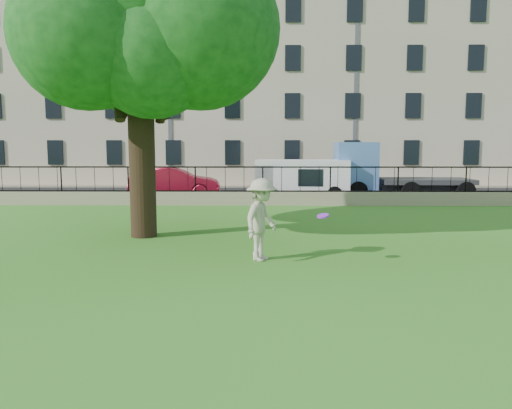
{
  "coord_description": "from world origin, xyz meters",
  "views": [
    {
      "loc": [
        -0.06,
        -10.12,
        2.64
      ],
      "look_at": [
        -0.21,
        3.5,
        1.03
      ],
      "focal_mm": 35.0,
      "sensor_mm": 36.0,
      "label": 1
    }
  ],
  "objects_px": {
    "tree": "(134,14)",
    "white_van": "(302,179)",
    "red_sedan": "(175,183)",
    "blue_truck": "(402,170)",
    "man": "(262,220)",
    "frisbee": "(323,216)"
  },
  "relations": [
    {
      "from": "tree",
      "to": "frisbee",
      "type": "bearing_deg",
      "value": -35.46
    },
    {
      "from": "frisbee",
      "to": "blue_truck",
      "type": "xyz_separation_m",
      "value": [
        5.8,
        14.6,
        0.3
      ]
    },
    {
      "from": "man",
      "to": "frisbee",
      "type": "xyz_separation_m",
      "value": [
        1.35,
        -0.43,
        0.15
      ]
    },
    {
      "from": "man",
      "to": "blue_truck",
      "type": "distance_m",
      "value": 15.88
    },
    {
      "from": "white_van",
      "to": "blue_truck",
      "type": "xyz_separation_m",
      "value": [
        5.1,
        0.54,
        0.44
      ]
    },
    {
      "from": "man",
      "to": "blue_truck",
      "type": "relative_size",
      "value": 0.28
    },
    {
      "from": "tree",
      "to": "red_sedan",
      "type": "bearing_deg",
      "value": 94.5
    },
    {
      "from": "white_van",
      "to": "blue_truck",
      "type": "height_order",
      "value": "blue_truck"
    },
    {
      "from": "man",
      "to": "frisbee",
      "type": "distance_m",
      "value": 1.43
    },
    {
      "from": "frisbee",
      "to": "white_van",
      "type": "height_order",
      "value": "white_van"
    },
    {
      "from": "red_sedan",
      "to": "blue_truck",
      "type": "xyz_separation_m",
      "value": [
        11.6,
        0.0,
        0.65
      ]
    },
    {
      "from": "red_sedan",
      "to": "white_van",
      "type": "distance_m",
      "value": 6.53
    },
    {
      "from": "man",
      "to": "frisbee",
      "type": "bearing_deg",
      "value": -80.51
    },
    {
      "from": "tree",
      "to": "blue_truck",
      "type": "distance_m",
      "value": 16.19
    },
    {
      "from": "tree",
      "to": "white_van",
      "type": "relative_size",
      "value": 2.08
    },
    {
      "from": "tree",
      "to": "white_van",
      "type": "distance_m",
      "value": 13.09
    },
    {
      "from": "red_sedan",
      "to": "white_van",
      "type": "height_order",
      "value": "white_van"
    },
    {
      "from": "tree",
      "to": "red_sedan",
      "type": "xyz_separation_m",
      "value": [
        -0.87,
        11.09,
        -5.55
      ]
    },
    {
      "from": "frisbee",
      "to": "red_sedan",
      "type": "relative_size",
      "value": 0.06
    },
    {
      "from": "man",
      "to": "red_sedan",
      "type": "relative_size",
      "value": 0.42
    },
    {
      "from": "tree",
      "to": "white_van",
      "type": "xyz_separation_m",
      "value": [
        5.63,
        10.55,
        -5.34
      ]
    },
    {
      "from": "tree",
      "to": "blue_truck",
      "type": "bearing_deg",
      "value": 45.96
    }
  ]
}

